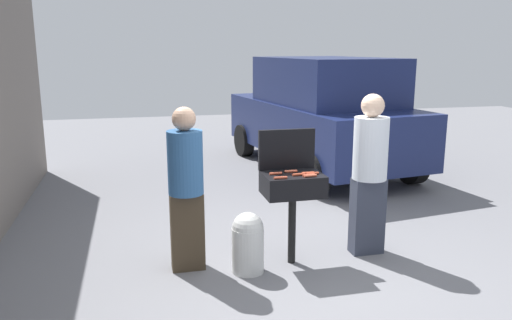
% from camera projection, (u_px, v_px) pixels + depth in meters
% --- Properties ---
extents(ground_plane, '(24.00, 24.00, 0.00)m').
position_uv_depth(ground_plane, '(305.00, 268.00, 5.15)').
color(ground_plane, slate).
extents(bbq_grill, '(0.60, 0.44, 0.95)m').
position_uv_depth(bbq_grill, '(293.00, 188.00, 5.11)').
color(bbq_grill, black).
rests_on(bbq_grill, ground).
extents(grill_lid_open, '(0.60, 0.05, 0.42)m').
position_uv_depth(grill_lid_open, '(287.00, 149.00, 5.25)').
color(grill_lid_open, black).
rests_on(grill_lid_open, bbq_grill).
extents(hot_dog_0, '(0.13, 0.03, 0.03)m').
position_uv_depth(hot_dog_0, '(299.00, 174.00, 5.01)').
color(hot_dog_0, '#AD4228').
rests_on(hot_dog_0, bbq_grill).
extents(hot_dog_1, '(0.13, 0.04, 0.03)m').
position_uv_depth(hot_dog_1, '(309.00, 175.00, 4.99)').
color(hot_dog_1, '#B74C33').
rests_on(hot_dog_1, bbq_grill).
extents(hot_dog_2, '(0.13, 0.03, 0.03)m').
position_uv_depth(hot_dog_2, '(291.00, 171.00, 5.14)').
color(hot_dog_2, '#C6593D').
rests_on(hot_dog_2, bbq_grill).
extents(hot_dog_3, '(0.13, 0.03, 0.03)m').
position_uv_depth(hot_dog_3, '(312.00, 173.00, 5.05)').
color(hot_dog_3, '#AD4228').
rests_on(hot_dog_3, bbq_grill).
extents(hot_dog_4, '(0.13, 0.03, 0.03)m').
position_uv_depth(hot_dog_4, '(276.00, 173.00, 5.05)').
color(hot_dog_4, '#B74C33').
rests_on(hot_dog_4, bbq_grill).
extents(hot_dog_5, '(0.13, 0.03, 0.03)m').
position_uv_depth(hot_dog_5, '(310.00, 176.00, 4.96)').
color(hot_dog_5, '#C6593D').
rests_on(hot_dog_5, bbq_grill).
extents(hot_dog_6, '(0.13, 0.03, 0.03)m').
position_uv_depth(hot_dog_6, '(281.00, 178.00, 4.88)').
color(hot_dog_6, '#B74C33').
rests_on(hot_dog_6, bbq_grill).
extents(hot_dog_7, '(0.13, 0.03, 0.03)m').
position_uv_depth(hot_dog_7, '(308.00, 173.00, 5.07)').
color(hot_dog_7, '#AD4228').
rests_on(hot_dog_7, bbq_grill).
extents(propane_tank, '(0.32, 0.32, 0.62)m').
position_uv_depth(propane_tank, '(248.00, 241.00, 5.00)').
color(propane_tank, silver).
rests_on(propane_tank, ground).
extents(person_left, '(0.35, 0.35, 1.65)m').
position_uv_depth(person_left, '(186.00, 183.00, 4.95)').
color(person_left, '#3F3323').
rests_on(person_left, ground).
extents(person_right, '(0.36, 0.36, 1.73)m').
position_uv_depth(person_right, '(370.00, 169.00, 5.34)').
color(person_right, '#333847').
rests_on(person_right, ground).
extents(parked_minivan, '(2.52, 4.62, 2.02)m').
position_uv_depth(parked_minivan, '(321.00, 113.00, 9.14)').
color(parked_minivan, navy).
rests_on(parked_minivan, ground).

